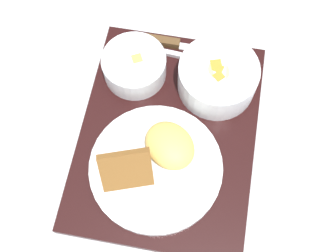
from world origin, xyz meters
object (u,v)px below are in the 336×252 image
at_px(plate_main, 157,163).
at_px(spoon, 176,54).
at_px(bowl_soup, 134,65).
at_px(bowl_salad, 218,77).
at_px(knife, 174,44).

distance_m(plate_main, spoon, 0.21).
bearing_deg(plate_main, bowl_soup, -162.90).
distance_m(bowl_salad, spoon, 0.10).
xyz_separation_m(bowl_salad, knife, (-0.08, -0.08, -0.03)).
height_order(bowl_salad, bowl_soup, bowl_salad).
xyz_separation_m(bowl_soup, plate_main, (0.17, 0.05, -0.01)).
height_order(bowl_soup, plate_main, plate_main).
height_order(bowl_salad, plate_main, plate_main).
distance_m(bowl_salad, plate_main, 0.18).
relative_size(plate_main, knife, 1.21).
bearing_deg(bowl_salad, plate_main, -30.95).
height_order(plate_main, knife, plate_main).
bearing_deg(bowl_salad, spoon, -127.68).
relative_size(bowl_salad, plate_main, 0.63).
relative_size(bowl_soup, knife, 0.63).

